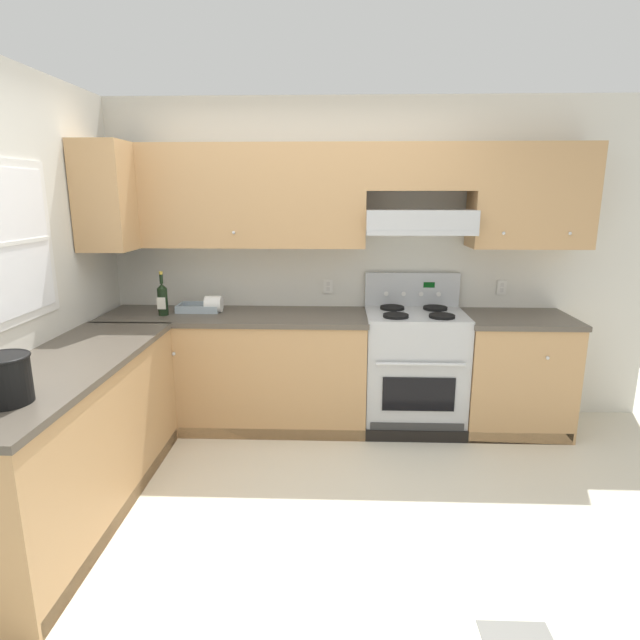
% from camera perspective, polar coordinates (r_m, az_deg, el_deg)
% --- Properties ---
extents(ground_plane, '(7.04, 7.04, 0.00)m').
position_cam_1_polar(ground_plane, '(3.25, -3.42, -20.46)').
color(ground_plane, beige).
extents(wall_back, '(4.68, 0.57, 2.55)m').
position_cam_1_polar(wall_back, '(4.22, 3.77, 8.98)').
color(wall_back, silver).
rests_on(wall_back, ground_plane).
extents(wall_left, '(0.47, 4.00, 2.55)m').
position_cam_1_polar(wall_left, '(3.49, -30.46, 3.91)').
color(wall_left, silver).
rests_on(wall_left, ground_plane).
extents(counter_back_run, '(3.60, 0.65, 0.91)m').
position_cam_1_polar(counter_back_run, '(4.15, -0.59, -5.60)').
color(counter_back_run, tan).
rests_on(counter_back_run, ground_plane).
extents(counter_left_run, '(0.63, 1.91, 0.91)m').
position_cam_1_polar(counter_left_run, '(3.36, -25.61, -11.77)').
color(counter_left_run, tan).
rests_on(counter_left_run, ground_plane).
extents(stove, '(0.76, 0.62, 1.20)m').
position_cam_1_polar(stove, '(4.19, 10.18, -5.24)').
color(stove, '#B7BABC').
rests_on(stove, ground_plane).
extents(wine_bottle, '(0.08, 0.08, 0.34)m').
position_cam_1_polar(wine_bottle, '(4.17, -16.82, 2.28)').
color(wine_bottle, black).
rests_on(wine_bottle, counter_back_run).
extents(bowl, '(0.33, 0.22, 0.06)m').
position_cam_1_polar(bowl, '(4.26, -13.02, 1.22)').
color(bowl, '#9EADB7').
rests_on(bowl, counter_back_run).
extents(bucket, '(0.24, 0.24, 0.22)m').
position_cam_1_polar(bucket, '(2.70, -31.25, -5.48)').
color(bucket, black).
rests_on(bucket, counter_left_run).
extents(paper_towel_roll, '(0.13, 0.13, 0.13)m').
position_cam_1_polar(paper_towel_roll, '(4.19, -11.55, 1.72)').
color(paper_towel_roll, white).
rests_on(paper_towel_roll, counter_back_run).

